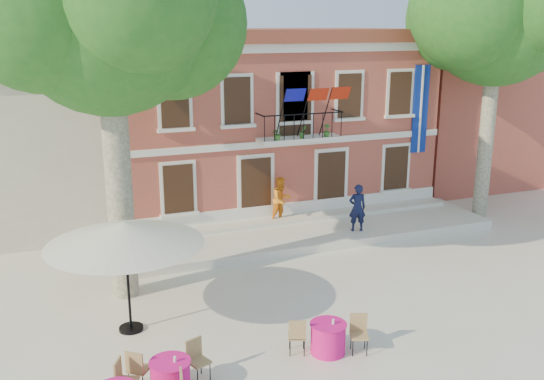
{
  "coord_description": "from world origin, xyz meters",
  "views": [
    {
      "loc": [
        -7.06,
        -15.12,
        7.69
      ],
      "look_at": [
        0.11,
        3.5,
        2.21
      ],
      "focal_mm": 40.0,
      "sensor_mm": 36.0,
      "label": 1
    }
  ],
  "objects_px": {
    "cafe_table_1": "(328,337)",
    "patio_umbrella": "(125,234)",
    "plane_tree_west": "(107,15)",
    "plane_tree_east": "(498,15)",
    "pedestrian_navy": "(357,208)",
    "cafe_table_0": "(170,375)",
    "pedestrian_orange": "(281,200)"
  },
  "relations": [
    {
      "from": "cafe_table_1",
      "to": "patio_umbrella",
      "type": "bearing_deg",
      "value": 146.19
    },
    {
      "from": "cafe_table_1",
      "to": "plane_tree_west",
      "type": "bearing_deg",
      "value": 128.67
    },
    {
      "from": "plane_tree_west",
      "to": "cafe_table_1",
      "type": "distance_m",
      "value": 9.95
    },
    {
      "from": "plane_tree_east",
      "to": "plane_tree_west",
      "type": "bearing_deg",
      "value": -170.68
    },
    {
      "from": "plane_tree_west",
      "to": "pedestrian_navy",
      "type": "distance_m",
      "value": 11.14
    },
    {
      "from": "plane_tree_west",
      "to": "patio_umbrella",
      "type": "bearing_deg",
      "value": -94.87
    },
    {
      "from": "patio_umbrella",
      "to": "cafe_table_0",
      "type": "relative_size",
      "value": 2.14
    },
    {
      "from": "plane_tree_west",
      "to": "cafe_table_0",
      "type": "distance_m",
      "value": 9.24
    },
    {
      "from": "plane_tree_east",
      "to": "pedestrian_navy",
      "type": "distance_m",
      "value": 9.18
    },
    {
      "from": "cafe_table_0",
      "to": "cafe_table_1",
      "type": "relative_size",
      "value": 0.95
    },
    {
      "from": "cafe_table_0",
      "to": "pedestrian_orange",
      "type": "bearing_deg",
      "value": 55.77
    },
    {
      "from": "pedestrian_navy",
      "to": "cafe_table_0",
      "type": "relative_size",
      "value": 0.95
    },
    {
      "from": "plane_tree_west",
      "to": "pedestrian_orange",
      "type": "distance_m",
      "value": 10.05
    },
    {
      "from": "plane_tree_east",
      "to": "cafe_table_0",
      "type": "height_order",
      "value": "plane_tree_east"
    },
    {
      "from": "plane_tree_west",
      "to": "pedestrian_orange",
      "type": "height_order",
      "value": "plane_tree_west"
    },
    {
      "from": "patio_umbrella",
      "to": "pedestrian_navy",
      "type": "relative_size",
      "value": 2.24
    },
    {
      "from": "pedestrian_orange",
      "to": "cafe_table_0",
      "type": "relative_size",
      "value": 0.96
    },
    {
      "from": "plane_tree_west",
      "to": "patio_umbrella",
      "type": "distance_m",
      "value": 5.73
    },
    {
      "from": "plane_tree_east",
      "to": "pedestrian_navy",
      "type": "xyz_separation_m",
      "value": [
        -6.09,
        -0.58,
        -6.84
      ]
    },
    {
      "from": "plane_tree_west",
      "to": "plane_tree_east",
      "type": "bearing_deg",
      "value": 9.32
    },
    {
      "from": "pedestrian_navy",
      "to": "cafe_table_1",
      "type": "height_order",
      "value": "pedestrian_navy"
    },
    {
      "from": "pedestrian_navy",
      "to": "plane_tree_east",
      "type": "bearing_deg",
      "value": -162.49
    },
    {
      "from": "plane_tree_west",
      "to": "pedestrian_navy",
      "type": "height_order",
      "value": "plane_tree_west"
    },
    {
      "from": "plane_tree_east",
      "to": "pedestrian_orange",
      "type": "relative_size",
      "value": 6.09
    },
    {
      "from": "pedestrian_orange",
      "to": "cafe_table_0",
      "type": "bearing_deg",
      "value": -140.15
    },
    {
      "from": "patio_umbrella",
      "to": "cafe_table_0",
      "type": "distance_m",
      "value": 3.88
    },
    {
      "from": "cafe_table_0",
      "to": "cafe_table_1",
      "type": "xyz_separation_m",
      "value": [
        3.89,
        0.3,
        -0.01
      ]
    },
    {
      "from": "patio_umbrella",
      "to": "pedestrian_orange",
      "type": "xyz_separation_m",
      "value": [
        6.64,
        6.02,
        -1.46
      ]
    },
    {
      "from": "patio_umbrella",
      "to": "plane_tree_east",
      "type": "bearing_deg",
      "value": 17.33
    },
    {
      "from": "patio_umbrella",
      "to": "pedestrian_orange",
      "type": "bearing_deg",
      "value": 42.22
    },
    {
      "from": "plane_tree_west",
      "to": "pedestrian_orange",
      "type": "bearing_deg",
      "value": 30.37
    },
    {
      "from": "plane_tree_west",
      "to": "patio_umbrella",
      "type": "height_order",
      "value": "plane_tree_west"
    }
  ]
}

